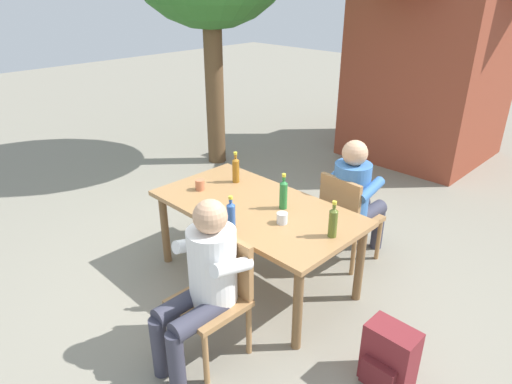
% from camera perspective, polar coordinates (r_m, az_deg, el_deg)
% --- Properties ---
extents(ground_plane, '(24.00, 24.00, 0.00)m').
position_cam_1_polar(ground_plane, '(4.06, 0.00, -10.83)').
color(ground_plane, gray).
extents(dining_table, '(1.73, 0.93, 0.72)m').
position_cam_1_polar(dining_table, '(3.72, 0.00, -2.82)').
color(dining_table, '#A37547').
rests_on(dining_table, ground_plane).
extents(chair_far_right, '(0.47, 0.47, 0.87)m').
position_cam_1_polar(chair_far_right, '(4.11, 11.38, -2.83)').
color(chair_far_right, '#A37547').
rests_on(chair_far_right, ground_plane).
extents(chair_near_right, '(0.45, 0.45, 0.87)m').
position_cam_1_polar(chair_near_right, '(3.12, -4.90, -12.35)').
color(chair_near_right, '#A37547').
rests_on(chair_near_right, ground_plane).
extents(person_in_white_shirt, '(0.47, 0.62, 1.18)m').
position_cam_1_polar(person_in_white_shirt, '(4.12, 12.49, -0.28)').
color(person_in_white_shirt, '#3D70B2').
rests_on(person_in_white_shirt, ground_plane).
extents(person_in_plaid_shirt, '(0.47, 0.62, 1.18)m').
position_cam_1_polar(person_in_plaid_shirt, '(2.97, -6.65, -10.66)').
color(person_in_plaid_shirt, white).
rests_on(person_in_plaid_shirt, ground_plane).
extents(bottle_blue, '(0.06, 0.06, 0.26)m').
position_cam_1_polar(bottle_blue, '(3.30, -3.18, -2.90)').
color(bottle_blue, '#2D56A3').
rests_on(bottle_blue, dining_table).
extents(bottle_amber, '(0.06, 0.06, 0.29)m').
position_cam_1_polar(bottle_amber, '(4.06, -2.58, 2.90)').
color(bottle_amber, '#996019').
rests_on(bottle_amber, dining_table).
extents(bottle_olive, '(0.06, 0.06, 0.28)m').
position_cam_1_polar(bottle_olive, '(3.24, 9.73, -3.70)').
color(bottle_olive, '#566623').
rests_on(bottle_olive, dining_table).
extents(bottle_green, '(0.06, 0.06, 0.30)m').
position_cam_1_polar(bottle_green, '(3.59, 3.49, -0.20)').
color(bottle_green, '#287A38').
rests_on(bottle_green, dining_table).
extents(cup_glass, '(0.08, 0.08, 0.08)m').
position_cam_1_polar(cup_glass, '(3.41, 3.34, -3.31)').
color(cup_glass, silver).
rests_on(cup_glass, dining_table).
extents(cup_terracotta, '(0.08, 0.08, 0.09)m').
position_cam_1_polar(cup_terracotta, '(3.97, -7.10, 0.91)').
color(cup_terracotta, '#BC6B47').
rests_on(cup_terracotta, dining_table).
extents(backpack_by_near_side, '(0.32, 0.26, 0.44)m').
position_cam_1_polar(backpack_by_near_side, '(3.17, 16.44, -19.47)').
color(backpack_by_near_side, maroon).
rests_on(backpack_by_near_side, ground_plane).
extents(brick_kiosk, '(2.06, 2.10, 2.87)m').
position_cam_1_polar(brick_kiosk, '(7.02, 21.48, 16.28)').
color(brick_kiosk, brown).
rests_on(brick_kiosk, ground_plane).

